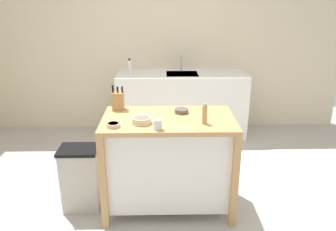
% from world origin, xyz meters
% --- Properties ---
extents(ground_plane, '(6.53, 6.53, 0.00)m').
position_xyz_m(ground_plane, '(0.00, 0.00, 0.00)').
color(ground_plane, '#ADA8A0').
rests_on(ground_plane, ground).
extents(wall_back, '(5.53, 0.10, 2.60)m').
position_xyz_m(wall_back, '(0.00, 2.18, 1.30)').
color(wall_back, beige).
rests_on(wall_back, ground).
extents(kitchen_island, '(1.19, 0.68, 0.92)m').
position_xyz_m(kitchen_island, '(0.12, 0.00, 0.51)').
color(kitchen_island, tan).
rests_on(kitchen_island, ground).
extents(knife_block, '(0.11, 0.09, 0.24)m').
position_xyz_m(knife_block, '(-0.35, 0.24, 1.01)').
color(knife_block, '#AD7F4C').
rests_on(knife_block, kitchen_island).
extents(bowl_stoneware_deep, '(0.11, 0.11, 0.03)m').
position_xyz_m(bowl_stoneware_deep, '(-0.34, -0.21, 0.94)').
color(bowl_stoneware_deep, beige).
rests_on(bowl_stoneware_deep, kitchen_island).
extents(bowl_ceramic_wide, '(0.13, 0.13, 0.04)m').
position_xyz_m(bowl_ceramic_wide, '(0.25, 0.13, 0.94)').
color(bowl_ceramic_wide, '#564C47').
rests_on(bowl_ceramic_wide, kitchen_island).
extents(bowl_ceramic_small, '(0.17, 0.17, 0.05)m').
position_xyz_m(bowl_ceramic_small, '(-0.11, -0.12, 0.95)').
color(bowl_ceramic_small, beige).
rests_on(bowl_ceramic_small, kitchen_island).
extents(drinking_cup, '(0.07, 0.07, 0.09)m').
position_xyz_m(drinking_cup, '(0.03, -0.27, 0.97)').
color(drinking_cup, silver).
rests_on(drinking_cup, kitchen_island).
extents(pepper_grinder, '(0.04, 0.04, 0.18)m').
position_xyz_m(pepper_grinder, '(0.43, -0.14, 1.01)').
color(pepper_grinder, tan).
rests_on(pepper_grinder, kitchen_island).
extents(trash_bin, '(0.36, 0.28, 0.63)m').
position_xyz_m(trash_bin, '(-0.71, 0.00, 0.32)').
color(trash_bin, '#B7B2A8').
rests_on(trash_bin, ground).
extents(sink_counter, '(1.83, 0.60, 0.91)m').
position_xyz_m(sink_counter, '(0.35, 1.83, 0.46)').
color(sink_counter, white).
rests_on(sink_counter, ground).
extents(sink_faucet, '(0.02, 0.02, 0.22)m').
position_xyz_m(sink_faucet, '(0.35, 1.97, 1.02)').
color(sink_faucet, '#B7BCC1').
rests_on(sink_faucet, sink_counter).
extents(bottle_spray_cleaner, '(0.05, 0.05, 0.22)m').
position_xyz_m(bottle_spray_cleaner, '(-0.38, 1.80, 1.01)').
color(bottle_spray_cleaner, white).
rests_on(bottle_spray_cleaner, sink_counter).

